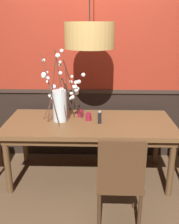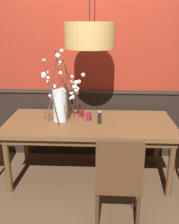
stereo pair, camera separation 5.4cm
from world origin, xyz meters
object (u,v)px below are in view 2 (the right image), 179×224
object	(u,v)px
condiment_bottle	(99,118)
pendant_lamp	(90,35)
chair_far_side_right	(114,116)
candle_holder_nearer_edge	(81,113)
chair_near_side_right	(118,178)
vase_with_blossoms	(61,102)
candle_holder_nearer_center	(88,117)
dining_table	(90,128)

from	to	relation	value
condiment_bottle	pendant_lamp	xyz separation A→B (m)	(-0.12, 0.06, 0.93)
chair_far_side_right	candle_holder_nearer_edge	xyz separation A→B (m)	(-0.46, -0.70, 0.28)
chair_near_side_right	candle_holder_nearer_edge	world-z (taller)	chair_near_side_right
candle_holder_nearer_edge	vase_with_blossoms	bearing A→B (deg)	-147.22
chair_near_side_right	candle_holder_nearer_center	xyz separation A→B (m)	(-0.32, 0.89, 0.27)
dining_table	vase_with_blossoms	xyz separation A→B (m)	(-0.35, 0.03, 0.32)
candle_holder_nearer_center	dining_table	bearing A→B (deg)	-73.59
dining_table	pendant_lamp	world-z (taller)	pendant_lamp
dining_table	vase_with_blossoms	size ratio (longest dim) A/B	2.34
chair_near_side_right	vase_with_blossoms	size ratio (longest dim) A/B	1.11
vase_with_blossoms	candle_holder_nearer_edge	distance (m)	0.33
vase_with_blossoms	chair_near_side_right	bearing A→B (deg)	-53.10
pendant_lamp	vase_with_blossoms	bearing A→B (deg)	176.77
chair_far_side_right	pendant_lamp	world-z (taller)	pendant_lamp
dining_table	condiment_bottle	world-z (taller)	condiment_bottle
vase_with_blossoms	pendant_lamp	bearing A→B (deg)	-3.23
chair_far_side_right	condiment_bottle	bearing A→B (deg)	-103.61
dining_table	chair_near_side_right	distance (m)	0.91
chair_near_side_right	vase_with_blossoms	world-z (taller)	vase_with_blossoms
chair_far_side_right	candle_holder_nearer_edge	size ratio (longest dim) A/B	10.76
dining_table	chair_near_side_right	bearing A→B (deg)	-70.03
vase_with_blossoms	chair_far_side_right	bearing A→B (deg)	50.67
chair_far_side_right	pendant_lamp	bearing A→B (deg)	-111.53
candle_holder_nearer_center	condiment_bottle	xyz separation A→B (m)	(0.13, -0.10, 0.03)
chair_near_side_right	dining_table	bearing A→B (deg)	109.97
condiment_bottle	chair_far_side_right	bearing A→B (deg)	76.39
pendant_lamp	dining_table	bearing A→B (deg)	-103.93
chair_far_side_right	pendant_lamp	distance (m)	1.55
condiment_bottle	candle_holder_nearer_center	bearing A→B (deg)	143.97
dining_table	candle_holder_nearer_edge	bearing A→B (deg)	124.04
candle_holder_nearer_center	pendant_lamp	world-z (taller)	pendant_lamp
vase_with_blossoms	dining_table	bearing A→B (deg)	-5.04
dining_table	candle_holder_nearer_center	distance (m)	0.14
condiment_bottle	dining_table	bearing A→B (deg)	158.12
chair_near_side_right	candle_holder_nearer_edge	distance (m)	1.14
candle_holder_nearer_edge	chair_far_side_right	bearing A→B (deg)	56.39
chair_far_side_right	chair_near_side_right	bearing A→B (deg)	-91.29
dining_table	condiment_bottle	size ratio (longest dim) A/B	12.98
dining_table	candle_holder_nearer_edge	distance (m)	0.25
chair_far_side_right	pendant_lamp	xyz separation A→B (m)	(-0.34, -0.87, 1.24)
chair_near_side_right	candle_holder_nearer_center	size ratio (longest dim) A/B	10.55
candle_holder_nearer_center	candle_holder_nearer_edge	bearing A→B (deg)	129.47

